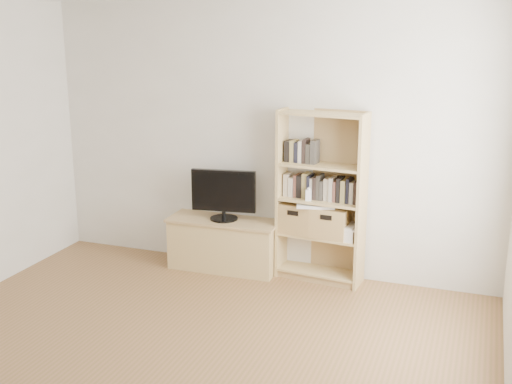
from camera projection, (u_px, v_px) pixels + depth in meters
The scene contains 11 objects.
back_wall at pixel (267, 140), 6.17m from camera, with size 4.50×0.02×2.60m, color silver.
tv_stand at pixel (224, 245), 6.39m from camera, with size 1.07×0.40×0.49m, color tan.
bookshelf at pixel (321, 198), 5.98m from camera, with size 0.81×0.29×1.63m, color tan.
television at pixel (224, 195), 6.26m from camera, with size 0.64×0.05×0.50m, color black.
books_row_mid at pixel (322, 187), 5.97m from camera, with size 0.87×0.17×0.23m, color #B9AB94.
books_row_upper at pixel (304, 153), 5.96m from camera, with size 0.34×0.13×0.18m, color #B9AB94.
baby_monitor at pixel (308, 195), 5.93m from camera, with size 0.05×0.03×0.10m, color white.
basket_left at pixel (299, 217), 6.12m from camera, with size 0.34×0.28×0.28m, color tan.
basket_right at pixel (330, 222), 5.99m from camera, with size 0.34×0.28×0.28m, color tan.
laptop at pixel (316, 204), 5.99m from camera, with size 0.35×0.25×0.03m, color white.
magazine_stack at pixel (348, 233), 5.94m from camera, with size 0.16×0.24×0.11m, color silver.
Camera 1 is at (1.99, -3.26, 2.40)m, focal length 45.00 mm.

